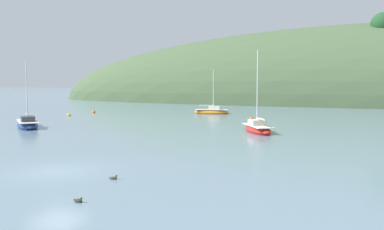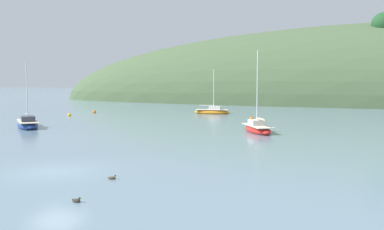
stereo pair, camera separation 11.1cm
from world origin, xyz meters
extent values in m
plane|color=slate|center=(0.00, 0.00, 0.00)|extent=(400.00, 400.00, 0.00)
ellipsoid|color=#1E4723|center=(20.49, 64.66, 14.48)|extent=(4.60, 4.18, 4.18)
ellipsoid|color=orange|center=(-2.95, 36.44, 0.21)|extent=(4.89, 2.32, 0.75)
cube|color=beige|center=(-2.95, 36.44, 0.55)|extent=(4.50, 2.13, 0.06)
cube|color=silver|center=(-2.58, 36.50, 0.78)|extent=(1.65, 1.26, 0.46)
cylinder|color=silver|center=(-2.72, 36.47, 3.24)|extent=(0.09, 0.09, 5.39)
cylinder|color=silver|center=(-3.70, 36.32, 1.13)|extent=(1.96, 0.38, 0.07)
ellipsoid|color=navy|center=(-14.66, 14.90, 0.23)|extent=(5.04, 5.01, 0.85)
cube|color=beige|center=(-14.66, 14.90, 0.62)|extent=(4.63, 4.61, 0.06)
cube|color=#333842|center=(-14.36, 14.61, 0.86)|extent=(2.03, 2.03, 0.50)
cylinder|color=silver|center=(-14.47, 14.72, 3.38)|extent=(0.09, 0.09, 5.53)
cylinder|color=silver|center=(-15.26, 15.50, 1.23)|extent=(1.63, 1.62, 0.07)
ellipsoid|color=red|center=(6.47, 18.63, 0.21)|extent=(3.81, 5.04, 0.78)
cube|color=beige|center=(6.47, 18.63, 0.56)|extent=(3.50, 4.64, 0.06)
cube|color=beige|center=(6.28, 18.96, 0.80)|extent=(1.69, 1.88, 0.47)
cylinder|color=silver|center=(6.35, 18.84, 3.80)|extent=(0.09, 0.09, 6.47)
cylinder|color=silver|center=(6.85, 17.95, 1.15)|extent=(1.06, 1.81, 0.07)
ellipsoid|color=tan|center=(6.85, 17.95, 1.20)|extent=(1.13, 1.81, 0.20)
sphere|color=orange|center=(3.77, 29.75, 0.12)|extent=(0.44, 0.44, 0.44)
cylinder|color=black|center=(3.77, 29.75, 0.39)|extent=(0.04, 0.04, 0.10)
sphere|color=orange|center=(-18.68, 32.50, 0.12)|extent=(0.44, 0.44, 0.44)
cylinder|color=black|center=(-18.68, 32.50, 0.39)|extent=(0.04, 0.04, 0.10)
sphere|color=yellow|center=(-18.95, 27.24, 0.12)|extent=(0.44, 0.44, 0.44)
cylinder|color=black|center=(-18.95, 27.24, 0.39)|extent=(0.04, 0.04, 0.10)
ellipsoid|color=#473828|center=(3.38, -0.46, 0.04)|extent=(0.38, 0.27, 0.16)
sphere|color=#1E4723|center=(3.52, -0.41, 0.16)|extent=(0.09, 0.09, 0.09)
cone|color=gold|center=(3.58, -0.40, 0.15)|extent=(0.05, 0.05, 0.04)
cone|color=#473828|center=(3.24, -0.50, 0.08)|extent=(0.09, 0.09, 0.08)
ellipsoid|color=#2D2823|center=(3.96, -3.98, 0.04)|extent=(0.36, 0.22, 0.16)
sphere|color=#1E4723|center=(4.11, -4.00, 0.16)|extent=(0.09, 0.09, 0.09)
cone|color=gold|center=(4.17, -4.00, 0.15)|extent=(0.05, 0.04, 0.04)
cone|color=#2D2823|center=(3.81, -3.96, 0.08)|extent=(0.08, 0.08, 0.08)
camera|label=1|loc=(12.73, -16.51, 4.42)|focal=38.62mm
camera|label=2|loc=(12.84, -16.48, 4.42)|focal=38.62mm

